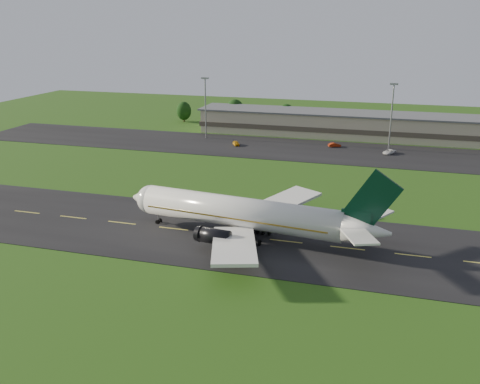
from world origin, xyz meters
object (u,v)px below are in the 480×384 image
(light_mast_west, at_px, (205,101))
(terminal, at_px, (395,127))
(airliner, at_px, (245,214))
(light_mast_centre, at_px, (392,109))
(service_vehicle_c, at_px, (389,152))
(service_vehicle_a, at_px, (236,143))
(service_vehicle_b, at_px, (335,145))

(light_mast_west, bearing_deg, terminal, 14.76)
(airliner, xyz_separation_m, light_mast_centre, (23.76, 80.10, 8.08))
(light_mast_centre, height_order, service_vehicle_c, light_mast_centre)
(light_mast_centre, distance_m, service_vehicle_c, 13.46)
(airliner, distance_m, service_vehicle_c, 77.89)
(airliner, distance_m, service_vehicle_a, 75.81)
(service_vehicle_b, xyz_separation_m, service_vehicle_c, (16.79, -4.60, 0.01))
(service_vehicle_a, xyz_separation_m, service_vehicle_c, (47.28, 1.90, -0.03))
(terminal, relative_size, light_mast_centre, 7.13)
(light_mast_west, bearing_deg, service_vehicle_c, -5.80)
(service_vehicle_a, xyz_separation_m, service_vehicle_b, (30.49, 6.49, -0.04))
(terminal, xyz_separation_m, light_mast_west, (-61.40, -16.18, 8.75))
(airliner, distance_m, light_mast_centre, 83.94)
(service_vehicle_b, bearing_deg, service_vehicle_a, 75.49)
(airliner, height_order, service_vehicle_c, airliner)
(terminal, relative_size, service_vehicle_b, 36.63)
(terminal, bearing_deg, light_mast_west, -165.24)
(terminal, height_order, light_mast_west, light_mast_west)
(service_vehicle_a, bearing_deg, airliner, -101.35)
(light_mast_centre, relative_size, service_vehicle_b, 5.14)
(service_vehicle_b, height_order, service_vehicle_c, service_vehicle_c)
(terminal, relative_size, service_vehicle_a, 35.82)
(terminal, height_order, service_vehicle_b, terminal)
(service_vehicle_c, bearing_deg, service_vehicle_a, -147.13)
(light_mast_centre, xyz_separation_m, service_vehicle_c, (0.34, -6.13, -11.98))
(light_mast_centre, xyz_separation_m, service_vehicle_b, (-16.45, -1.53, -11.99))
(airliner, bearing_deg, service_vehicle_a, 114.47)
(service_vehicle_a, distance_m, service_vehicle_c, 47.31)
(light_mast_west, height_order, service_vehicle_b, light_mast_west)
(terminal, relative_size, service_vehicle_c, 30.44)
(terminal, bearing_deg, light_mast_centre, -94.95)
(light_mast_west, height_order, service_vehicle_c, light_mast_west)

